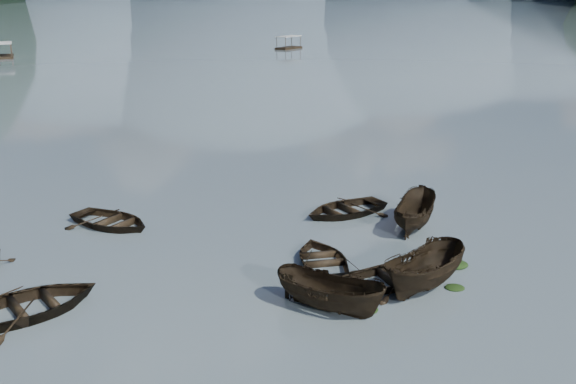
{
  "coord_description": "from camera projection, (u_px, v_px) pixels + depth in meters",
  "views": [
    {
      "loc": [
        -0.07,
        -16.67,
        11.06
      ],
      "look_at": [
        0.0,
        12.0,
        2.0
      ],
      "focal_mm": 40.0,
      "sensor_mm": 36.0,
      "label": 1
    }
  ],
  "objects": [
    {
      "name": "ground_plane",
      "position": [
        289.0,
        376.0,
        19.22
      ],
      "size": [
        2400.0,
        2400.0,
        0.0
      ],
      "primitive_type": "plane",
      "color": "slate"
    },
    {
      "name": "rowboat_1",
      "position": [
        29.0,
        314.0,
        22.89
      ],
      "size": [
        6.27,
        6.03,
        1.06
      ],
      "primitive_type": "imported",
      "rotation": [
        0.0,
        0.0,
        2.24
      ],
      "color": "black",
      "rests_on": "ground"
    },
    {
      "name": "rowboat_2",
      "position": [
        330.0,
        310.0,
        23.19
      ],
      "size": [
        4.54,
        3.62,
        1.67
      ],
      "primitive_type": "imported",
      "rotation": [
        0.0,
        0.0,
        1.03
      ],
      "color": "black",
      "rests_on": "ground"
    },
    {
      "name": "rowboat_3",
      "position": [
        323.0,
        264.0,
        27.06
      ],
      "size": [
        3.73,
        4.65,
        0.86
      ],
      "primitive_type": "imported",
      "rotation": [
        0.0,
        0.0,
        3.35
      ],
      "color": "black",
      "rests_on": "ground"
    },
    {
      "name": "rowboat_4",
      "position": [
        395.0,
        283.0,
        25.32
      ],
      "size": [
        5.13,
        4.42,
        0.89
      ],
      "primitive_type": "imported",
      "rotation": [
        0.0,
        0.0,
        1.94
      ],
      "color": "black",
      "rests_on": "ground"
    },
    {
      "name": "rowboat_5",
      "position": [
        424.0,
        289.0,
        24.81
      ],
      "size": [
        4.6,
        4.76,
        1.86
      ],
      "primitive_type": "imported",
      "rotation": [
        0.0,
        0.0,
        -0.75
      ],
      "color": "black",
      "rests_on": "ground"
    },
    {
      "name": "rowboat_6",
      "position": [
        111.0,
        226.0,
        31.45
      ],
      "size": [
        5.53,
        5.1,
        0.94
      ],
      "primitive_type": "imported",
      "rotation": [
        0.0,
        0.0,
        1.03
      ],
      "color": "black",
      "rests_on": "ground"
    },
    {
      "name": "rowboat_7",
      "position": [
        345.0,
        214.0,
        33.12
      ],
      "size": [
        5.66,
        5.24,
        0.95
      ],
      "primitive_type": "imported",
      "rotation": [
        0.0,
        0.0,
        5.27
      ],
      "color": "black",
      "rests_on": "ground"
    },
    {
      "name": "rowboat_8",
      "position": [
        413.0,
        227.0,
        31.34
      ],
      "size": [
        3.29,
        4.81,
        1.74
      ],
      "primitive_type": "imported",
      "rotation": [
        0.0,
        0.0,
        2.75
      ],
      "color": "black",
      "rests_on": "ground"
    },
    {
      "name": "weed_clump_1",
      "position": [
        327.0,
        280.0,
        25.61
      ],
      "size": [
        1.02,
        0.82,
        0.22
      ],
      "primitive_type": "ellipsoid",
      "color": "black",
      "rests_on": "ground"
    },
    {
      "name": "weed_clump_2",
      "position": [
        362.0,
        311.0,
        23.14
      ],
      "size": [
        1.14,
        0.91,
        0.25
      ],
      "primitive_type": "ellipsoid",
      "color": "black",
      "rests_on": "ground"
    },
    {
      "name": "weed_clump_3",
      "position": [
        455.0,
        288.0,
        24.87
      ],
      "size": [
        0.78,
        0.66,
        0.17
      ],
      "primitive_type": "ellipsoid",
      "color": "black",
      "rests_on": "ground"
    },
    {
      "name": "weed_clump_4",
      "position": [
        435.0,
        264.0,
        27.06
      ],
      "size": [
        1.24,
        0.99,
        0.26
      ],
      "primitive_type": "ellipsoid",
      "color": "black",
      "rests_on": "ground"
    },
    {
      "name": "weed_clump_6",
      "position": [
        325.0,
        287.0,
        24.93
      ],
      "size": [
        0.91,
        0.76,
        0.19
      ],
      "primitive_type": "ellipsoid",
      "color": "black",
      "rests_on": "ground"
    },
    {
      "name": "weed_clump_7",
      "position": [
        453.0,
        266.0,
        26.87
      ],
      "size": [
        1.26,
        1.0,
        0.27
      ],
      "primitive_type": "ellipsoid",
      "color": "black",
      "rests_on": "ground"
    },
    {
      "name": "pontoon_left",
      "position": [
        6.0,
        58.0,
        109.34
      ],
      "size": [
        4.74,
        6.81,
        2.41
      ],
      "primitive_type": null,
      "rotation": [
        0.0,
        0.0,
        0.37
      ],
      "color": "black",
      "rests_on": "ground"
    },
    {
      "name": "pontoon_centre",
      "position": [
        289.0,
        49.0,
        125.55
      ],
      "size": [
        5.5,
        6.54,
        2.36
      ],
      "primitive_type": null,
      "rotation": [
        0.0,
        0.0,
        -0.58
      ],
      "color": "black",
      "rests_on": "ground"
    }
  ]
}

